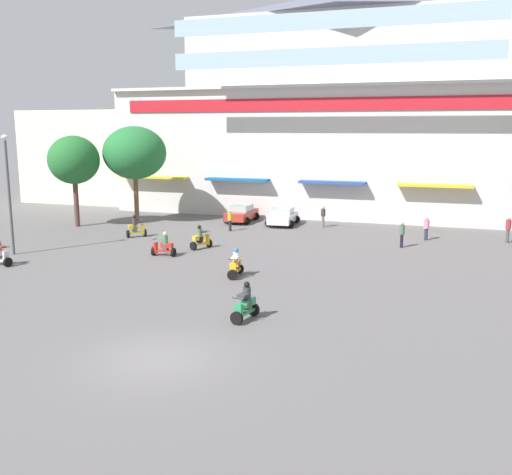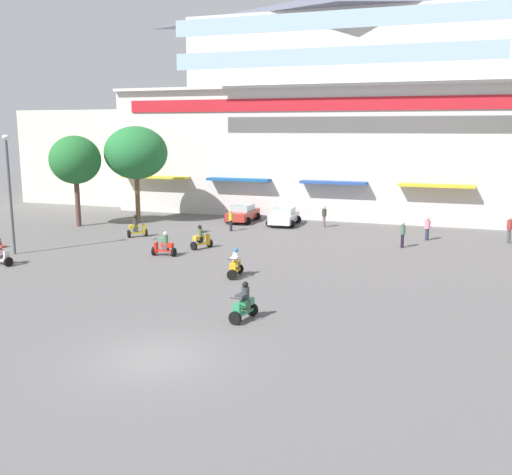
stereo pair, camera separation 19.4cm
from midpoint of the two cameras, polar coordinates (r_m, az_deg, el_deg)
name	(u,v)px [view 2 (the right image)]	position (r m, az deg, el deg)	size (l,w,h in m)	color
ground_plane	(273,269)	(31.15, 1.83, -3.12)	(128.00, 128.00, 0.00)	#5F5C5D
colonial_building	(349,117)	(51.88, 9.30, 11.66)	(39.96, 14.34, 18.96)	silver
flank_building_left	(106,155)	(64.23, -14.51, 7.85)	(12.53, 11.59, 9.16)	beige
plaza_tree_0	(136,153)	(46.57, -11.65, 8.17)	(4.97, 4.80, 7.61)	brown
plaza_tree_2	(75,160)	(46.16, -17.30, 7.29)	(3.84, 3.89, 6.92)	brown
parked_car_0	(243,213)	(46.62, -1.19, 2.43)	(2.29, 4.03, 1.40)	#A83025
parked_car_1	(284,216)	(45.08, 2.89, 2.12)	(2.47, 3.91, 1.38)	silver
scooter_rider_0	(244,305)	(22.90, -0.94, -6.63)	(0.80, 1.49, 1.55)	black
scooter_rider_1	(137,228)	(40.93, -11.54, 0.96)	(1.32, 1.29, 1.57)	black
scooter_rider_2	(164,246)	(34.58, -8.89, -0.83)	(1.43, 0.57, 1.47)	black
scooter_rider_4	(201,239)	(36.37, -5.27, -0.12)	(1.08, 1.54, 1.52)	black
scooter_rider_5	(1,254)	(34.78, -23.74, -1.48)	(1.38, 0.75, 1.54)	black
scooter_rider_7	(235,265)	(29.42, -1.85, -2.72)	(0.66, 1.47, 1.49)	black
pedestrian_0	(403,233)	(37.61, 14.41, 0.46)	(0.45, 0.45, 1.67)	black
pedestrian_1	(324,215)	(44.30, 6.86, 2.20)	(0.45, 0.45, 1.62)	#70615A
pedestrian_2	(509,228)	(41.40, 23.85, 0.83)	(0.44, 0.44, 1.73)	#484948
pedestrian_3	(231,219)	(42.43, -2.36, 1.82)	(0.38, 0.38, 1.54)	#20232E
pedestrian_4	(427,227)	(40.57, 16.68, 0.98)	(0.47, 0.47, 1.59)	#273046
streetlamp_near	(9,186)	(37.06, -23.01, 4.72)	(0.40, 0.40, 7.09)	#474C51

